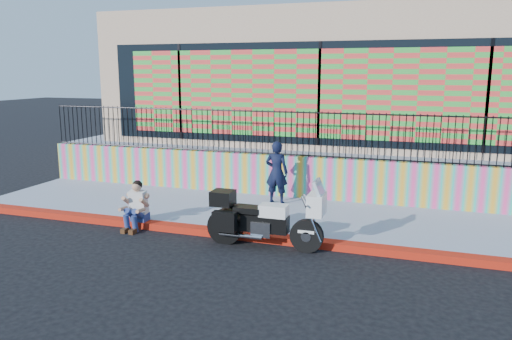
% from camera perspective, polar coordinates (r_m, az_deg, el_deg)
% --- Properties ---
extents(ground, '(90.00, 90.00, 0.00)m').
position_cam_1_polar(ground, '(10.40, 2.28, -8.24)').
color(ground, black).
rests_on(ground, ground).
extents(red_curb, '(16.00, 0.30, 0.15)m').
position_cam_1_polar(red_curb, '(10.37, 2.29, -7.85)').
color(red_curb, red).
rests_on(red_curb, ground).
extents(sidewalk, '(16.00, 3.00, 0.15)m').
position_cam_1_polar(sidewalk, '(11.89, 4.53, -5.36)').
color(sidewalk, '#949AB1').
rests_on(sidewalk, ground).
extents(mural_wall, '(16.00, 0.20, 1.10)m').
position_cam_1_polar(mural_wall, '(13.25, 6.25, -0.87)').
color(mural_wall, '#F9418E').
rests_on(mural_wall, sidewalk).
extents(metal_fence, '(15.80, 0.04, 1.20)m').
position_cam_1_polar(metal_fence, '(13.05, 6.36, 4.07)').
color(metal_fence, black).
rests_on(metal_fence, mural_wall).
extents(elevated_platform, '(16.00, 10.00, 1.25)m').
position_cam_1_polar(elevated_platform, '(18.20, 9.70, 2.12)').
color(elevated_platform, '#949AB1').
rests_on(elevated_platform, ground).
extents(storefront_building, '(14.00, 8.06, 4.00)m').
position_cam_1_polar(storefront_building, '(17.76, 9.87, 10.39)').
color(storefront_building, tan).
rests_on(storefront_building, elevated_platform).
extents(police_motorcycle, '(2.35, 0.78, 1.46)m').
position_cam_1_polar(police_motorcycle, '(9.93, 0.79, -5.46)').
color(police_motorcycle, black).
rests_on(police_motorcycle, ground).
extents(police_officer, '(0.59, 0.39, 1.60)m').
position_cam_1_polar(police_officer, '(12.61, 2.38, -0.27)').
color(police_officer, black).
rests_on(police_officer, sidewalk).
extents(seated_man, '(0.54, 0.71, 1.06)m').
position_cam_1_polar(seated_man, '(11.38, -13.65, -4.45)').
color(seated_man, navy).
rests_on(seated_man, ground).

